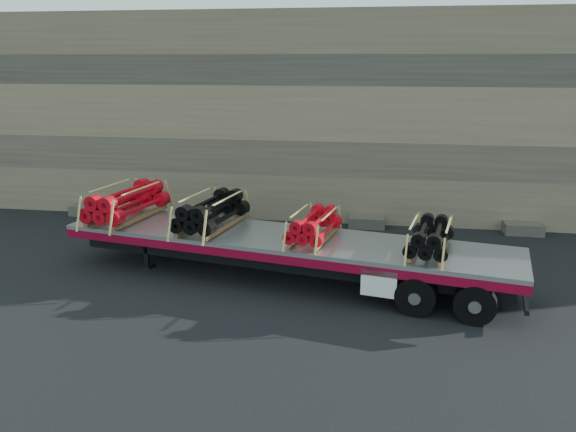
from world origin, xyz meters
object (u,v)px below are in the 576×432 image
Objects in this scene: bundle_front at (127,203)px; bundle_midrear at (314,226)px; bundle_rear at (430,238)px; trailer at (283,257)px; bundle_midfront at (211,213)px.

bundle_front is 1.31× the size of bundle_midrear.
bundle_rear reaches higher than bundle_midrear.
bundle_rear is at bearing -0.00° from trailer.
trailer is 6.14× the size of bundle_midrear.
trailer is 3.71m from bundle_rear.
bundle_midfront reaches higher than bundle_midrear.
trailer is at bearing 180.00° from bundle_rear.
bundle_midfront is 2.81m from bundle_midrear.
bundle_front reaches higher than bundle_midrear.
bundle_rear is at bearing 0.00° from bundle_midrear.
bundle_midfront is (2.57, -0.50, -0.03)m from bundle_front.
trailer is at bearing 180.00° from bundle_midrear.
bundle_midfront is 1.23× the size of bundle_rear.
bundle_front is 8.21m from bundle_rear.
bundle_midfront reaches higher than bundle_rear.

